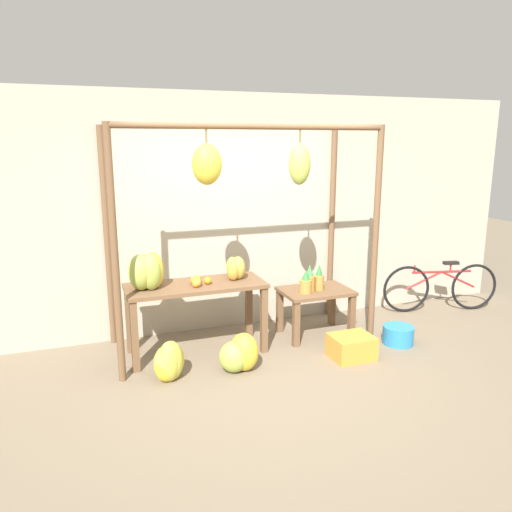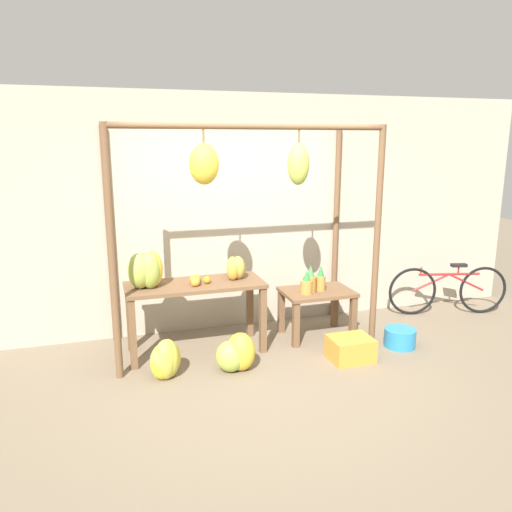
{
  "view_description": "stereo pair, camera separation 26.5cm",
  "coord_description": "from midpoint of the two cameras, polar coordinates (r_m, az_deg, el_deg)",
  "views": [
    {
      "loc": [
        -1.7,
        -4.07,
        2.25
      ],
      "look_at": [
        0.13,
        0.92,
        1.02
      ],
      "focal_mm": 35.0,
      "sensor_mm": 36.0,
      "label": 1
    },
    {
      "loc": [
        -1.45,
        -4.15,
        2.25
      ],
      "look_at": [
        0.13,
        0.92,
        1.02
      ],
      "focal_mm": 35.0,
      "sensor_mm": 36.0,
      "label": 2
    }
  ],
  "objects": [
    {
      "name": "banana_pile_ground_right",
      "position": [
        5.07,
        -3.55,
        -11.21
      ],
      "size": [
        0.5,
        0.4,
        0.39
      ],
      "color": "gold",
      "rests_on": "ground_plane"
    },
    {
      "name": "ground_plane",
      "position": [
        4.94,
        0.71,
        -14.08
      ],
      "size": [
        20.0,
        20.0,
        0.0
      ],
      "primitive_type": "plane",
      "color": "#756651"
    },
    {
      "name": "display_table_main",
      "position": [
        5.38,
        -8.29,
        -4.55
      ],
      "size": [
        1.47,
        0.59,
        0.77
      ],
      "color": "brown",
      "rests_on": "ground_plane"
    },
    {
      "name": "stall_awning",
      "position": [
        5.12,
        -2.79,
        6.71
      ],
      "size": [
        2.84,
        1.16,
        2.42
      ],
      "color": "brown",
      "rests_on": "ground_plane"
    },
    {
      "name": "banana_pile_on_table",
      "position": [
        5.23,
        -13.76,
        -1.79
      ],
      "size": [
        0.41,
        0.41,
        0.38
      ],
      "color": "gold",
      "rests_on": "display_table_main"
    },
    {
      "name": "blue_bucket",
      "position": [
        5.92,
        14.7,
        -8.72
      ],
      "size": [
        0.35,
        0.35,
        0.21
      ],
      "color": "teal",
      "rests_on": "ground_plane"
    },
    {
      "name": "shop_wall_back",
      "position": [
        5.99,
        -4.74,
        4.81
      ],
      "size": [
        8.0,
        0.08,
        2.8
      ],
      "color": "#B2A893",
      "rests_on": "ground_plane"
    },
    {
      "name": "pineapple_cluster",
      "position": [
        5.74,
        4.96,
        -2.87
      ],
      "size": [
        0.33,
        0.19,
        0.32
      ],
      "color": "#B27F38",
      "rests_on": "display_table_side"
    },
    {
      "name": "display_table_side",
      "position": [
        5.89,
        5.53,
        -4.95
      ],
      "size": [
        0.81,
        0.57,
        0.56
      ],
      "color": "brown",
      "rests_on": "ground_plane"
    },
    {
      "name": "parked_bicycle",
      "position": [
        7.12,
        19.35,
        -3.35
      ],
      "size": [
        1.56,
        0.41,
        0.68
      ],
      "color": "black",
      "rests_on": "ground_plane"
    },
    {
      "name": "papaya_pile",
      "position": [
        5.47,
        -3.72,
        -1.42
      ],
      "size": [
        0.25,
        0.31,
        0.26
      ],
      "color": "#B2993D",
      "rests_on": "display_table_main"
    },
    {
      "name": "banana_pile_ground_left",
      "position": [
        4.98,
        -11.41,
        -11.79
      ],
      "size": [
        0.42,
        0.43,
        0.41
      ],
      "color": "gold",
      "rests_on": "ground_plane"
    },
    {
      "name": "orange_pile",
      "position": [
        5.28,
        -8.09,
        -2.89
      ],
      "size": [
        0.22,
        0.23,
        0.09
      ],
      "color": "orange",
      "rests_on": "display_table_main"
    },
    {
      "name": "fruit_crate_white",
      "position": [
        5.44,
        9.47,
        -10.21
      ],
      "size": [
        0.44,
        0.36,
        0.25
      ],
      "color": "orange",
      "rests_on": "ground_plane"
    }
  ]
}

